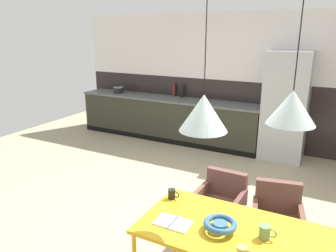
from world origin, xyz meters
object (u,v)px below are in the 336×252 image
Objects in this scene: armchair_corner_seat at (222,196)px; mug_wide_latte at (172,194)px; bottle_vinegar_dark at (182,91)px; pendant_lamp_over_table_near at (204,113)px; open_book at (173,223)px; bottle_wine_green at (174,90)px; cooking_pot at (118,90)px; refrigerator_column at (285,106)px; fruit_bowl at (220,225)px; mug_dark_espresso at (265,232)px; dining_table at (236,236)px; armchair_head_of_table at (277,212)px; pendant_lamp_over_table_far at (292,107)px.

mug_wide_latte is (-0.28, -0.66, 0.27)m from armchair_corner_seat.
pendant_lamp_over_table_near reaches higher than bottle_vinegar_dark.
open_book is 0.93× the size of bottle_wine_green.
refrigerator_column is at bearing -0.04° from cooking_pot.
fruit_bowl is at bearing -88.47° from refrigerator_column.
cooking_pot reaches higher than mug_dark_espresso.
bottle_vinegar_dark is 0.29× the size of pendant_lamp_over_table_near.
mug_wide_latte is at bearing 162.31° from dining_table.
cooking_pot is (-3.44, 2.82, 0.46)m from armchair_corner_seat.
cooking_pot reaches higher than fruit_bowl.
armchair_head_of_table is (0.19, 0.85, -0.19)m from dining_table.
dining_table is 4.70m from bottle_wine_green.
refrigerator_column is 8.44× the size of cooking_pot.
mug_wide_latte is (-0.69, 0.22, 0.09)m from dining_table.
cooking_pot is (-4.03, 2.85, 0.47)m from armchair_head_of_table.
refrigerator_column is at bearing 91.53° from fruit_bowl.
armchair_head_of_table is 0.84× the size of pendant_lamp_over_table_far.
open_book is 5.11m from cooking_pot.
dining_table is at bearing -57.07° from bottle_wine_green.
bottle_wine_green is at bearing 119.63° from pendant_lamp_over_table_near.
armchair_head_of_table is 5.80× the size of mug_dark_espresso.
fruit_bowl is 0.90× the size of open_book.
pendant_lamp_over_table_near reaches higher than cooking_pot.
mug_wide_latte is at bearing 168.57° from pendant_lamp_over_table_far.
mug_wide_latte is 4.71m from cooking_pot.
open_book is (-0.49, -0.14, 0.05)m from dining_table.
pendant_lamp_over_table_far is at bearing -81.88° from refrigerator_column.
dining_table is 0.24m from mug_dark_espresso.
pendant_lamp_over_table_near reaches higher than refrigerator_column.
pendant_lamp_over_table_near is (-0.50, -0.86, 1.16)m from armchair_head_of_table.
mug_wide_latte is 0.37× the size of bottle_vinegar_dark.
fruit_bowl is 0.34m from mug_dark_espresso.
refrigerator_column is 2.86m from armchair_corner_seat.
pendant_lamp_over_table_far is (0.62, 0.02, 0.10)m from pendant_lamp_over_table_near.
cooking_pot reaches higher than armchair_head_of_table.
bottle_vinegar_dark is at bearing 119.32° from fruit_bowl.
fruit_bowl is at bearing -169.01° from mug_dark_espresso.
bottle_vinegar_dark is 0.21m from bottle_wine_green.
pendant_lamp_over_table_near is (-0.31, -0.00, 0.97)m from dining_table.
fruit_bowl is at bearing 12.33° from open_book.
pendant_lamp_over_table_far is at bearing 3.25° from dining_table.
pendant_lamp_over_table_near is (-0.19, 0.06, 0.87)m from fruit_bowl.
mug_dark_espresso is at bearing -83.29° from refrigerator_column.
refrigerator_column is at bearing 93.34° from dining_table.
pendant_lamp_over_table_far is (0.09, 0.02, 0.98)m from mug_dark_espresso.
bottle_wine_green is at bearing 121.33° from fruit_bowl.
bottle_wine_green is 4.90m from pendant_lamp_over_table_far.
mug_wide_latte reaches higher than armchair_corner_seat.
pendant_lamp_over_table_near reaches higher than bottle_wine_green.
mug_dark_espresso is 0.43× the size of bottle_vinegar_dark.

